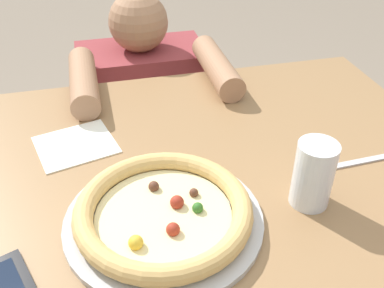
{
  "coord_description": "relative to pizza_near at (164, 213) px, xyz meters",
  "views": [
    {
      "loc": [
        -0.12,
        -0.63,
        1.31
      ],
      "look_at": [
        0.05,
        0.08,
        0.78
      ],
      "focal_mm": 41.11,
      "sensor_mm": 36.0,
      "label": 1
    }
  ],
  "objects": [
    {
      "name": "dining_table",
      "position": [
        0.04,
        0.09,
        -0.13
      ],
      "size": [
        1.22,
        0.91,
        0.75
      ],
      "color": "#936D47",
      "rests_on": "ground"
    },
    {
      "name": "pizza_near",
      "position": [
        0.0,
        0.0,
        0.0
      ],
      "size": [
        0.34,
        0.34,
        0.05
      ],
      "color": "#B7B7BC",
      "rests_on": "dining_table"
    },
    {
      "name": "water_cup_clear",
      "position": [
        0.27,
        -0.01,
        0.04
      ],
      "size": [
        0.07,
        0.07,
        0.13
      ],
      "color": "silver",
      "rests_on": "dining_table"
    },
    {
      "name": "paper_napkin",
      "position": [
        -0.14,
        0.27,
        -0.02
      ],
      "size": [
        0.19,
        0.18,
        0.0
      ],
      "primitive_type": "cube",
      "rotation": [
        0.0,
        0.0,
        0.25
      ],
      "color": "white",
      "rests_on": "dining_table"
    },
    {
      "name": "fork",
      "position": [
        0.39,
        0.07,
        -0.02
      ],
      "size": [
        0.2,
        0.03,
        0.0
      ],
      "color": "silver",
      "rests_on": "dining_table"
    },
    {
      "name": "diner_seated",
      "position": [
        0.06,
        0.72,
        -0.36
      ],
      "size": [
        0.42,
        0.53,
        0.93
      ],
      "color": "#333847",
      "rests_on": "ground"
    }
  ]
}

